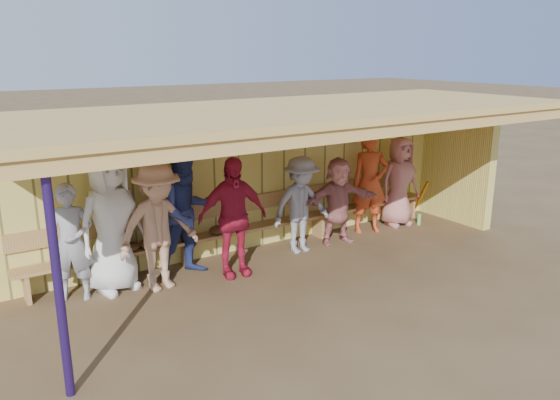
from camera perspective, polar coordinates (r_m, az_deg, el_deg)
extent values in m
plane|color=brown|center=(8.47, 1.30, -7.39)|extent=(90.00, 90.00, 0.00)
imported|color=#9898A0|center=(7.79, -20.97, -4.19)|extent=(0.69, 0.58, 1.61)
imported|color=white|center=(7.85, -17.21, -2.21)|extent=(1.11, 0.87, 2.00)
imported|color=navy|center=(8.15, -9.66, -1.26)|extent=(1.02, 0.83, 1.95)
imported|color=#B91D3A|center=(8.07, -4.97, -1.80)|extent=(1.11, 0.57, 1.81)
imported|color=#929199|center=(9.01, 2.18, -0.52)|extent=(1.06, 0.62, 1.63)
imported|color=tan|center=(9.50, 6.09, -0.08)|extent=(1.47, 0.68, 1.52)
imported|color=#C94720|center=(10.13, 9.36, 1.80)|extent=(0.80, 0.67, 1.88)
imported|color=tan|center=(10.67, 12.36, 1.91)|extent=(0.88, 0.61, 1.72)
imported|color=tan|center=(7.75, -12.61, -2.76)|extent=(1.26, 0.81, 1.83)
cube|color=#E9D463|center=(9.20, -3.40, 2.28)|extent=(8.60, 0.20, 2.40)
cube|color=#E9D463|center=(11.23, 18.03, 3.94)|extent=(0.20, 1.62, 2.40)
cube|color=#D8AD58|center=(7.86, 1.41, 9.32)|extent=(8.80, 3.20, 0.10)
cube|color=#D8AD58|center=(6.70, 8.71, 6.98)|extent=(8.80, 0.10, 0.18)
cube|color=#D8AD58|center=(6.71, -19.26, 6.22)|extent=(0.08, 3.00, 0.16)
cube|color=#D8AD58|center=(6.99, -11.67, 7.10)|extent=(0.08, 3.00, 0.16)
cube|color=#D8AD58|center=(7.39, -4.75, 7.79)|extent=(0.08, 3.00, 0.16)
cube|color=#D8AD58|center=(7.88, 1.40, 8.30)|extent=(0.08, 3.00, 0.16)
cube|color=#D8AD58|center=(8.44, 6.79, 8.68)|extent=(0.08, 3.00, 0.16)
cube|color=#D8AD58|center=(9.08, 11.48, 8.94)|extent=(0.08, 3.00, 0.16)
cube|color=#D8AD58|center=(9.76, 15.53, 9.12)|extent=(0.08, 3.00, 0.16)
cube|color=#D8AD58|center=(10.49, 19.04, 9.25)|extent=(0.08, 3.00, 0.16)
cylinder|color=navy|center=(5.52, -22.21, -7.94)|extent=(0.09, 0.09, 2.40)
cube|color=tan|center=(9.17, -2.42, -2.78)|extent=(7.60, 0.32, 0.05)
cube|color=tan|center=(9.19, -2.96, -0.30)|extent=(7.60, 0.04, 0.26)
cube|color=tan|center=(8.16, -24.96, -8.33)|extent=(0.06, 0.29, 0.40)
cube|color=tan|center=(8.70, -9.78, -5.60)|extent=(0.06, 0.29, 0.40)
cube|color=tan|center=(9.92, 4.03, -2.75)|extent=(0.06, 0.29, 0.40)
cube|color=tan|center=(11.41, 13.35, -0.72)|extent=(0.06, 0.29, 0.40)
cylinder|color=orange|center=(11.26, 14.31, 0.06)|extent=(0.13, 0.41, 0.80)
sphere|color=orange|center=(11.09, 12.83, -2.02)|extent=(0.08, 0.08, 0.08)
ellipsoid|color=#593319|center=(8.26, -15.46, -4.74)|extent=(0.30, 0.24, 0.14)
ellipsoid|color=#593319|center=(8.34, -13.55, -4.40)|extent=(0.30, 0.24, 0.14)
ellipsoid|color=#593319|center=(8.76, -6.49, -3.11)|extent=(0.30, 0.24, 0.14)
cylinder|color=#A3D56A|center=(10.44, 8.14, 0.12)|extent=(0.07, 0.07, 0.22)
cylinder|color=orange|center=(10.12, 5.95, -0.30)|extent=(0.07, 0.07, 0.22)
cylinder|color=#76CE67|center=(10.94, 14.32, -1.97)|extent=(0.07, 0.07, 0.22)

